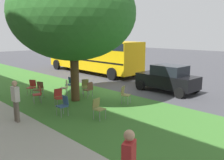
# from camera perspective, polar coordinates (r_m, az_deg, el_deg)

# --- Properties ---
(ground) EXTENTS (80.00, 80.00, 0.00)m
(ground) POSITION_cam_1_polar(r_m,az_deg,el_deg) (15.26, 1.26, -2.47)
(ground) COLOR #424247
(grass_verge) EXTENTS (48.00, 6.00, 0.01)m
(grass_verge) POSITION_cam_1_polar(r_m,az_deg,el_deg) (13.26, -8.61, -4.62)
(grass_verge) COLOR #3D752D
(grass_verge) RESTS_ON ground
(street_tree) EXTENTS (6.31, 6.31, 6.81)m
(street_tree) POSITION_cam_1_polar(r_m,az_deg,el_deg) (12.70, -9.15, 15.04)
(street_tree) COLOR brown
(street_tree) RESTS_ON ground
(chair_0) EXTENTS (0.55, 0.54, 0.88)m
(chair_0) POSITION_cam_1_polar(r_m,az_deg,el_deg) (12.37, 3.01, -3.16)
(chair_0) COLOR olive
(chair_0) RESTS_ON ground
(chair_1) EXTENTS (0.58, 0.58, 0.88)m
(chair_1) POSITION_cam_1_polar(r_m,az_deg,el_deg) (14.81, -18.28, -1.37)
(chair_1) COLOR #B7332D
(chair_1) RESTS_ON ground
(chair_2) EXTENTS (0.55, 0.56, 0.88)m
(chair_2) POSITION_cam_1_polar(r_m,az_deg,el_deg) (14.11, -16.74, -1.87)
(chair_2) COLOR brown
(chair_2) RESTS_ON ground
(chair_3) EXTENTS (0.52, 0.53, 0.88)m
(chair_3) POSITION_cam_1_polar(r_m,az_deg,el_deg) (13.00, -16.93, -2.93)
(chair_3) COLOR #B7332D
(chair_3) RESTS_ON ground
(chair_4) EXTENTS (0.42, 0.43, 0.88)m
(chair_4) POSITION_cam_1_polar(r_m,az_deg,el_deg) (10.72, -11.31, -5.56)
(chair_4) COLOR #335184
(chair_4) RESTS_ON ground
(chair_5) EXTENTS (0.53, 0.53, 0.88)m
(chair_5) POSITION_cam_1_polar(r_m,az_deg,el_deg) (15.12, -9.78, -0.74)
(chair_5) COLOR #335184
(chair_5) RESTS_ON ground
(chair_6) EXTENTS (0.57, 0.56, 0.88)m
(chair_6) POSITION_cam_1_polar(r_m,az_deg,el_deg) (14.29, -6.25, -1.31)
(chair_6) COLOR olive
(chair_6) RESTS_ON ground
(chair_7) EXTENTS (0.47, 0.47, 0.88)m
(chair_7) POSITION_cam_1_polar(r_m,az_deg,el_deg) (10.11, -3.26, -6.36)
(chair_7) COLOR olive
(chair_7) RESTS_ON ground
(chair_8) EXTENTS (0.46, 0.45, 0.88)m
(chair_8) POSITION_cam_1_polar(r_m,az_deg,el_deg) (13.51, -5.47, -2.01)
(chair_8) COLOR brown
(chair_8) RESTS_ON ground
(chair_9) EXTENTS (0.59, 0.59, 0.88)m
(chair_9) POSITION_cam_1_polar(r_m,az_deg,el_deg) (14.16, -10.96, -1.56)
(chair_9) COLOR beige
(chair_9) RESTS_ON ground
(chair_10) EXTENTS (0.50, 0.49, 0.88)m
(chair_10) POSITION_cam_1_polar(r_m,az_deg,el_deg) (12.08, -12.35, -3.74)
(chair_10) COLOR #B7332D
(chair_10) RESTS_ON ground
(parked_car) EXTENTS (3.70, 1.92, 1.65)m
(parked_car) POSITION_cam_1_polar(r_m,az_deg,el_deg) (15.16, 12.95, 0.40)
(parked_car) COLOR black
(parked_car) RESTS_ON ground
(school_bus) EXTENTS (10.40, 2.80, 2.88)m
(school_bus) POSITION_cam_1_polar(r_m,az_deg,el_deg) (22.23, -4.78, 6.25)
(school_bus) COLOR yellow
(school_bus) RESTS_ON ground
(pedestrian_1) EXTENTS (0.37, 0.22, 1.69)m
(pedestrian_1) POSITION_cam_1_polar(r_m,az_deg,el_deg) (10.42, -21.67, -4.27)
(pedestrian_1) COLOR #726659
(pedestrian_1) RESTS_ON ground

